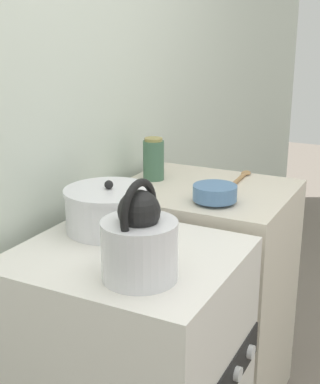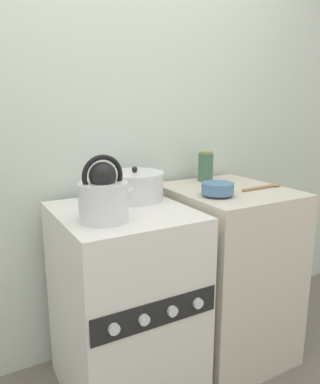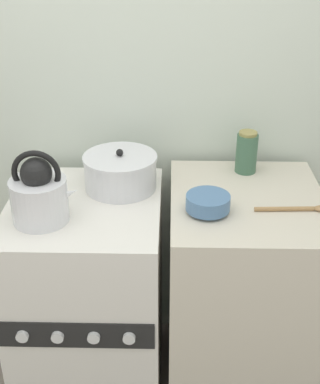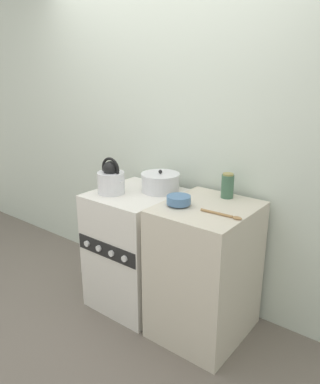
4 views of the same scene
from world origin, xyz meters
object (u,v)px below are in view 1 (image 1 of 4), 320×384
object	(u,v)px
storage_jar	(154,159)
enamel_bowl	(215,193)
cooking_pot	(110,209)
kettle	(140,241)

from	to	relation	value
storage_jar	enamel_bowl	bearing A→B (deg)	-117.16
cooking_pot	kettle	bearing A→B (deg)	-135.36
cooking_pot	storage_jar	xyz separation A→B (m)	(0.50, 0.10, 0.04)
enamel_bowl	storage_jar	bearing A→B (deg)	62.84
kettle	storage_jar	bearing A→B (deg)	25.30
enamel_bowl	storage_jar	size ratio (longest dim) A/B	0.91
cooking_pot	storage_jar	bearing A→B (deg)	11.72
kettle	storage_jar	xyz separation A→B (m)	(0.75, 0.36, 0.01)
enamel_bowl	storage_jar	world-z (taller)	storage_jar
kettle	enamel_bowl	xyz separation A→B (m)	(0.58, 0.02, -0.04)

